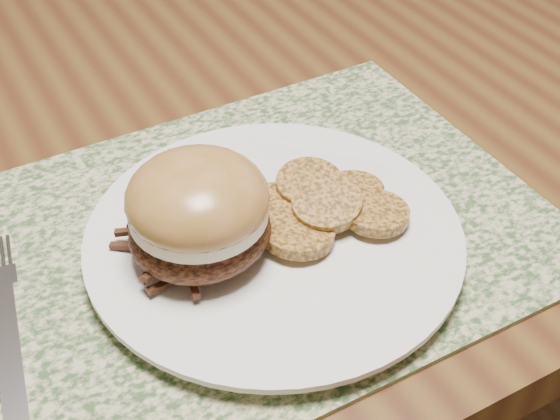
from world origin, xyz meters
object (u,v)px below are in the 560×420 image
object	(u,v)px
dining_table	(192,136)
fork	(7,325)
pork_sandwich	(199,212)
dinner_plate	(274,240)

from	to	relation	value
dining_table	fork	xyz separation A→B (m)	(-0.24, -0.25, 0.09)
dining_table	pork_sandwich	xyz separation A→B (m)	(-0.10, -0.26, 0.14)
dinner_plate	dining_table	bearing A→B (deg)	80.01
dining_table	dinner_plate	xyz separation A→B (m)	(-0.05, -0.27, 0.09)
dinner_plate	pork_sandwich	size ratio (longest dim) A/B	2.08
dining_table	pork_sandwich	bearing A→B (deg)	-111.24
pork_sandwich	fork	distance (m)	0.15
dining_table	fork	distance (m)	0.35
dining_table	fork	size ratio (longest dim) A/B	8.27
dinner_plate	fork	xyz separation A→B (m)	(-0.19, 0.02, -0.01)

